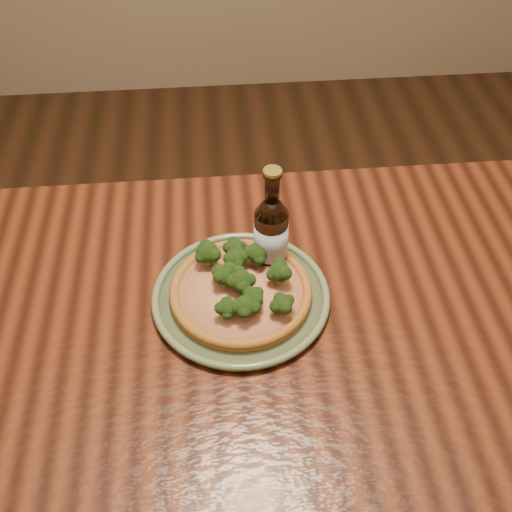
{
  "coord_description": "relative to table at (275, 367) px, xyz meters",
  "views": [
    {
      "loc": [
        -0.09,
        -0.51,
        1.58
      ],
      "look_at": [
        -0.02,
        0.23,
        0.82
      ],
      "focal_mm": 42.0,
      "sensor_mm": 36.0,
      "label": 1
    }
  ],
  "objects": [
    {
      "name": "plate",
      "position": [
        -0.05,
        0.09,
        0.1
      ],
      "size": [
        0.32,
        0.32,
        0.02
      ],
      "rotation": [
        0.0,
        0.0,
        0.43
      ],
      "color": "#5A6948",
      "rests_on": "table"
    },
    {
      "name": "beer_bottle",
      "position": [
        0.01,
        0.17,
        0.18
      ],
      "size": [
        0.06,
        0.06,
        0.23
      ],
      "rotation": [
        0.0,
        0.0,
        0.1
      ],
      "color": "black",
      "rests_on": "table"
    },
    {
      "name": "table",
      "position": [
        0.0,
        0.0,
        0.0
      ],
      "size": [
        1.6,
        0.9,
        0.75
      ],
      "color": "#481F0F",
      "rests_on": "ground"
    },
    {
      "name": "pizza",
      "position": [
        -0.05,
        0.09,
        0.12
      ],
      "size": [
        0.26,
        0.26,
        0.07
      ],
      "rotation": [
        0.0,
        0.0,
        -0.14
      ],
      "color": "#905B20",
      "rests_on": "plate"
    }
  ]
}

